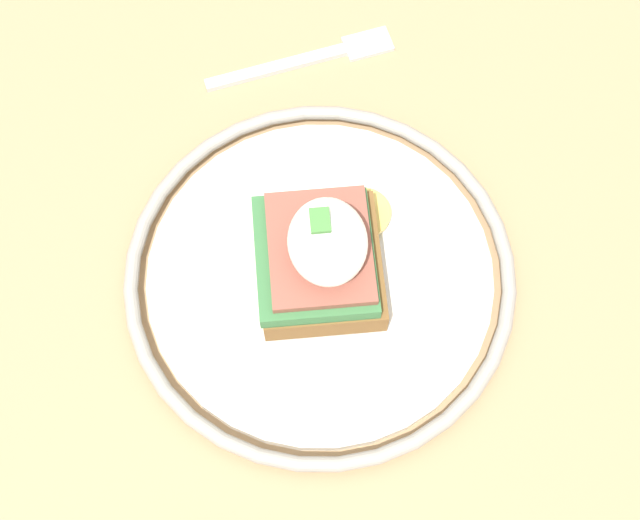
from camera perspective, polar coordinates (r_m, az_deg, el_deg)
The scene contains 5 objects.
ground_plane at distance 1.37m, azimuth -1.59°, elevation -12.15°, with size 6.00×6.00×0.00m, color #B2ADA3.
dining_table at distance 0.76m, azimuth -2.81°, elevation -3.34°, with size 0.97×0.64×0.78m.
plate at distance 0.60m, azimuth -0.00°, elevation -1.00°, with size 0.27×0.27×0.02m.
sandwich at distance 0.57m, azimuth 0.09°, elevation 0.32°, with size 0.11×0.09×0.08m.
fork at distance 0.70m, azimuth -0.65°, elevation 12.75°, with size 0.05×0.15×0.00m.
Camera 1 is at (0.25, 0.01, 1.35)m, focal length 50.00 mm.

